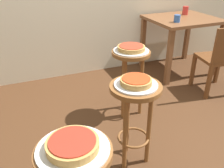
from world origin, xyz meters
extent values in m
plane|color=#4C2D19|center=(0.00, 0.00, 0.00)|extent=(6.00, 6.00, 0.00)
cylinder|color=brown|center=(-0.90, -0.73, 0.69)|extent=(0.38, 0.38, 0.03)
cylinder|color=silver|center=(-0.90, -0.73, 0.71)|extent=(0.35, 0.35, 0.01)
cylinder|color=tan|center=(-0.90, -0.73, 0.74)|extent=(0.25, 0.25, 0.04)
cylinder|color=red|center=(-0.90, -0.73, 0.76)|extent=(0.22, 0.22, 0.01)
cylinder|color=brown|center=(-0.32, -0.25, 0.69)|extent=(0.38, 0.38, 0.03)
cylinder|color=brown|center=(-0.32, -0.14, 0.34)|extent=(0.04, 0.04, 0.67)
cylinder|color=brown|center=(-0.42, -0.31, 0.34)|extent=(0.04, 0.04, 0.67)
cylinder|color=brown|center=(-0.22, -0.31, 0.34)|extent=(0.04, 0.04, 0.67)
torus|color=brown|center=(-0.32, -0.25, 0.23)|extent=(0.26, 0.26, 0.02)
cylinder|color=silver|center=(-0.32, -0.25, 0.71)|extent=(0.31, 0.31, 0.01)
cylinder|color=tan|center=(-0.32, -0.25, 0.74)|extent=(0.23, 0.23, 0.04)
cylinder|color=red|center=(-0.32, -0.25, 0.76)|extent=(0.20, 0.20, 0.01)
cylinder|color=brown|center=(-0.04, 0.40, 0.69)|extent=(0.38, 0.38, 0.03)
cylinder|color=brown|center=(-0.04, 0.52, 0.34)|extent=(0.04, 0.04, 0.67)
cylinder|color=brown|center=(-0.14, 0.34, 0.34)|extent=(0.04, 0.04, 0.67)
cylinder|color=brown|center=(0.07, 0.34, 0.34)|extent=(0.04, 0.04, 0.67)
torus|color=brown|center=(-0.04, 0.40, 0.23)|extent=(0.26, 0.26, 0.02)
cylinder|color=silver|center=(-0.04, 0.40, 0.71)|extent=(0.35, 0.35, 0.01)
cylinder|color=tan|center=(-0.04, 0.40, 0.74)|extent=(0.27, 0.27, 0.04)
cylinder|color=#B23823|center=(-0.04, 0.40, 0.76)|extent=(0.24, 0.24, 0.01)
cube|color=brown|center=(1.12, 1.15, 0.76)|extent=(0.91, 0.79, 0.04)
cube|color=brown|center=(0.72, 0.81, 0.37)|extent=(0.06, 0.06, 0.74)
cube|color=brown|center=(1.53, 0.81, 0.37)|extent=(0.06, 0.06, 0.74)
cube|color=brown|center=(0.72, 1.50, 0.37)|extent=(0.06, 0.06, 0.74)
cube|color=brown|center=(1.53, 1.50, 0.37)|extent=(0.06, 0.06, 0.74)
cylinder|color=#3360B2|center=(0.89, 0.97, 0.82)|extent=(0.08, 0.08, 0.09)
cylinder|color=red|center=(1.27, 1.31, 0.84)|extent=(0.08, 0.08, 0.12)
cube|color=brown|center=(1.16, 0.46, 0.43)|extent=(0.46, 0.46, 0.04)
cube|color=brown|center=(1.36, 0.60, 0.21)|extent=(0.04, 0.04, 0.42)
cube|color=brown|center=(1.01, 0.66, 0.21)|extent=(0.04, 0.04, 0.42)
cube|color=brown|center=(0.95, 0.31, 0.21)|extent=(0.04, 0.04, 0.42)
camera|label=1|loc=(-1.06, -1.61, 1.52)|focal=39.29mm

